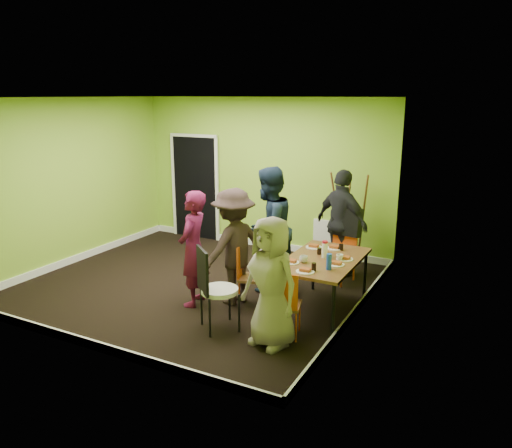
{
  "coord_description": "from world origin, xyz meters",
  "views": [
    {
      "loc": [
        4.14,
        -5.97,
        2.85
      ],
      "look_at": [
        1.03,
        0.0,
        1.09
      ],
      "focal_mm": 35.0,
      "sensor_mm": 36.0,
      "label": 1
    }
  ],
  "objects_px": {
    "thermos": "(325,250)",
    "person_standing": "(193,249)",
    "orange_bottle": "(326,250)",
    "person_front_end": "(271,282)",
    "person_back_end": "(342,223)",
    "chair_left_far": "(279,262)",
    "blue_bottle": "(329,262)",
    "person_left_far": "(268,229)",
    "dining_table": "(323,263)",
    "chair_bentwood": "(214,285)",
    "person_left_near": "(234,247)",
    "chair_left_near": "(247,272)",
    "chair_back_end": "(345,229)",
    "chair_front_end": "(285,301)",
    "easel": "(349,221)"
  },
  "relations": [
    {
      "from": "thermos",
      "to": "person_standing",
      "type": "relative_size",
      "value": 0.13
    },
    {
      "from": "orange_bottle",
      "to": "person_standing",
      "type": "relative_size",
      "value": 0.06
    },
    {
      "from": "orange_bottle",
      "to": "person_front_end",
      "type": "distance_m",
      "value": 1.39
    },
    {
      "from": "person_back_end",
      "to": "chair_left_far",
      "type": "bearing_deg",
      "value": 90.5
    },
    {
      "from": "blue_bottle",
      "to": "person_left_far",
      "type": "relative_size",
      "value": 0.11
    },
    {
      "from": "dining_table",
      "to": "person_back_end",
      "type": "xyz_separation_m",
      "value": [
        -0.24,
        1.51,
        0.16
      ]
    },
    {
      "from": "chair_bentwood",
      "to": "person_left_near",
      "type": "bearing_deg",
      "value": 144.87
    },
    {
      "from": "chair_left_near",
      "to": "chair_back_end",
      "type": "height_order",
      "value": "chair_back_end"
    },
    {
      "from": "chair_back_end",
      "to": "chair_front_end",
      "type": "distance_m",
      "value": 2.32
    },
    {
      "from": "chair_left_far",
      "to": "person_standing",
      "type": "xyz_separation_m",
      "value": [
        -0.9,
        -0.87,
        0.31
      ]
    },
    {
      "from": "person_left_near",
      "to": "person_back_end",
      "type": "xyz_separation_m",
      "value": [
        0.97,
        1.77,
        0.04
      ]
    },
    {
      "from": "chair_back_end",
      "to": "blue_bottle",
      "type": "relative_size",
      "value": 5.62
    },
    {
      "from": "chair_left_far",
      "to": "orange_bottle",
      "type": "xyz_separation_m",
      "value": [
        0.72,
        -0.05,
        0.3
      ]
    },
    {
      "from": "chair_bentwood",
      "to": "person_standing",
      "type": "xyz_separation_m",
      "value": [
        -0.67,
        0.55,
        0.21
      ]
    },
    {
      "from": "chair_bentwood",
      "to": "person_left_near",
      "type": "relative_size",
      "value": 0.66
    },
    {
      "from": "dining_table",
      "to": "person_back_end",
      "type": "bearing_deg",
      "value": 99.08
    },
    {
      "from": "easel",
      "to": "person_standing",
      "type": "bearing_deg",
      "value": -120.18
    },
    {
      "from": "person_standing",
      "to": "person_back_end",
      "type": "xyz_separation_m",
      "value": [
        1.43,
        2.07,
        0.05
      ]
    },
    {
      "from": "chair_bentwood",
      "to": "thermos",
      "type": "distance_m",
      "value": 1.56
    },
    {
      "from": "chair_left_far",
      "to": "thermos",
      "type": "relative_size",
      "value": 4.35
    },
    {
      "from": "thermos",
      "to": "chair_front_end",
      "type": "bearing_deg",
      "value": -97.76
    },
    {
      "from": "dining_table",
      "to": "blue_bottle",
      "type": "distance_m",
      "value": 0.45
    },
    {
      "from": "orange_bottle",
      "to": "person_left_far",
      "type": "relative_size",
      "value": 0.05
    },
    {
      "from": "chair_left_far",
      "to": "chair_front_end",
      "type": "height_order",
      "value": "chair_left_far"
    },
    {
      "from": "chair_bentwood",
      "to": "person_back_end",
      "type": "bearing_deg",
      "value": 114.95
    },
    {
      "from": "blue_bottle",
      "to": "person_back_end",
      "type": "height_order",
      "value": "person_back_end"
    },
    {
      "from": "person_left_near",
      "to": "person_front_end",
      "type": "bearing_deg",
      "value": 67.73
    },
    {
      "from": "chair_left_near",
      "to": "thermos",
      "type": "height_order",
      "value": "thermos"
    },
    {
      "from": "chair_bentwood",
      "to": "person_front_end",
      "type": "height_order",
      "value": "person_front_end"
    },
    {
      "from": "dining_table",
      "to": "person_standing",
      "type": "bearing_deg",
      "value": -161.23
    },
    {
      "from": "chair_back_end",
      "to": "person_back_end",
      "type": "height_order",
      "value": "person_back_end"
    },
    {
      "from": "chair_bentwood",
      "to": "person_front_end",
      "type": "distance_m",
      "value": 0.81
    },
    {
      "from": "blue_bottle",
      "to": "person_front_end",
      "type": "relative_size",
      "value": 0.13
    },
    {
      "from": "chair_left_far",
      "to": "person_left_near",
      "type": "distance_m",
      "value": 0.78
    },
    {
      "from": "chair_bentwood",
      "to": "orange_bottle",
      "type": "height_order",
      "value": "chair_bentwood"
    },
    {
      "from": "chair_left_far",
      "to": "orange_bottle",
      "type": "bearing_deg",
      "value": 109.26
    },
    {
      "from": "chair_back_end",
      "to": "person_back_end",
      "type": "xyz_separation_m",
      "value": [
        -0.09,
        0.13,
        0.05
      ]
    },
    {
      "from": "chair_back_end",
      "to": "blue_bottle",
      "type": "distance_m",
      "value": 1.78
    },
    {
      "from": "easel",
      "to": "thermos",
      "type": "bearing_deg",
      "value": -82.44
    },
    {
      "from": "chair_back_end",
      "to": "person_standing",
      "type": "height_order",
      "value": "person_standing"
    },
    {
      "from": "chair_left_near",
      "to": "thermos",
      "type": "distance_m",
      "value": 1.1
    },
    {
      "from": "person_standing",
      "to": "thermos",
      "type": "bearing_deg",
      "value": 98.38
    },
    {
      "from": "chair_back_end",
      "to": "orange_bottle",
      "type": "distance_m",
      "value": 1.13
    },
    {
      "from": "dining_table",
      "to": "person_standing",
      "type": "relative_size",
      "value": 0.93
    },
    {
      "from": "chair_left_near",
      "to": "person_left_far",
      "type": "relative_size",
      "value": 0.47
    },
    {
      "from": "chair_bentwood",
      "to": "person_back_end",
      "type": "relative_size",
      "value": 0.62
    },
    {
      "from": "chair_back_end",
      "to": "chair_bentwood",
      "type": "distance_m",
      "value": 2.64
    },
    {
      "from": "chair_left_far",
      "to": "person_left_far",
      "type": "height_order",
      "value": "person_left_far"
    },
    {
      "from": "thermos",
      "to": "person_front_end",
      "type": "height_order",
      "value": "person_front_end"
    },
    {
      "from": "thermos",
      "to": "blue_bottle",
      "type": "distance_m",
      "value": 0.46
    }
  ]
}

